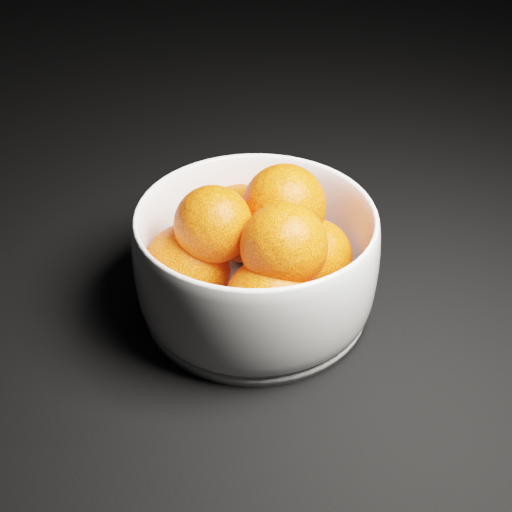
% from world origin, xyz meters
% --- Properties ---
extents(ground, '(3.00, 3.00, 0.00)m').
position_xyz_m(ground, '(0.00, 0.00, 0.00)').
color(ground, black).
rests_on(ground, ground).
extents(bowl, '(0.21, 0.21, 0.10)m').
position_xyz_m(bowl, '(-0.15, -0.25, 0.05)').
color(bowl, silver).
rests_on(bowl, ground).
extents(orange_pile, '(0.17, 0.17, 0.12)m').
position_xyz_m(orange_pile, '(-0.15, -0.25, 0.07)').
color(orange_pile, '#F0460C').
rests_on(orange_pile, bowl).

